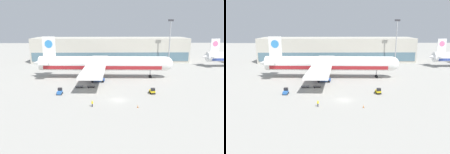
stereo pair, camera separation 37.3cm
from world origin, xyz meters
The scene contains 11 objects.
ground_plane centered at (0.00, 0.00, 0.00)m, with size 400.00×400.00×0.00m, color #9E9B93.
terminal_building centered at (-1.07, 70.00, 6.99)m, with size 90.00×18.20×14.00m.
light_mast centered at (30.22, 55.37, 13.98)m, with size 2.80×0.50×24.25m.
airplane_main centered at (-5.82, 28.08, 5.84)m, with size 58.10×48.30×17.00m.
scissor_lift_loader centered at (-6.77, 21.53, 2.09)m, with size 5.32×3.56×5.49m.
baggage_tug_foreground centered at (-18.38, 6.13, 0.88)m, with size 1.71×2.50×2.00m.
baggage_tug_mid centered at (11.33, 6.00, 0.88)m, with size 1.85×2.58×2.00m.
baggage_dolly_lead centered at (-13.09, 13.54, 0.39)m, with size 3.73×1.62×0.48m.
baggage_dolly_second centered at (-8.88, 13.66, 0.39)m, with size 3.73×1.62×0.48m.
ground_crew_near centered at (-7.30, -4.95, 1.07)m, with size 0.42×0.44×1.81m.
traffic_cone_near centered at (5.00, -5.93, 0.38)m, with size 0.40×0.40×0.78m.
Camera 2 is at (-2.90, -60.80, 21.88)m, focal length 35.00 mm.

